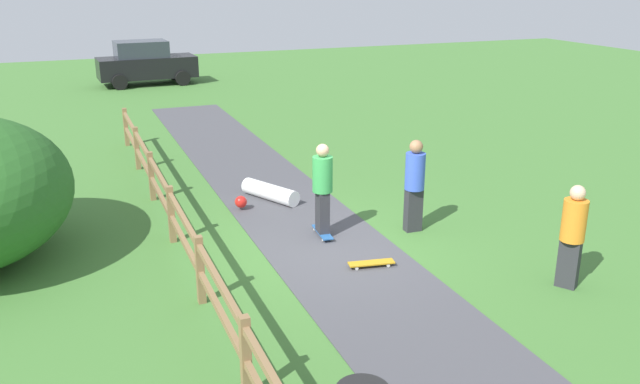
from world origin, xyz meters
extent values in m
plane|color=#427533|center=(0.00, 0.00, 0.00)|extent=(60.00, 60.00, 0.00)
cube|color=#47474C|center=(0.00, 0.00, 0.01)|extent=(2.40, 28.00, 0.02)
cube|color=olive|center=(-2.60, -3.86, 0.55)|extent=(0.12, 0.12, 1.10)
cube|color=olive|center=(-2.60, -1.29, 0.55)|extent=(0.12, 0.12, 1.10)
cube|color=olive|center=(-2.60, 1.29, 0.55)|extent=(0.12, 0.12, 1.10)
cube|color=olive|center=(-2.60, 3.86, 0.55)|extent=(0.12, 0.12, 1.10)
cube|color=olive|center=(-2.60, 6.43, 0.55)|extent=(0.12, 0.12, 1.10)
cube|color=olive|center=(-2.60, 9.00, 0.55)|extent=(0.12, 0.12, 1.10)
cube|color=olive|center=(-2.60, 0.00, 0.50)|extent=(0.08, 18.00, 0.09)
cube|color=olive|center=(-2.60, 0.00, 0.95)|extent=(0.08, 18.00, 0.09)
cube|color=#265999|center=(0.11, 0.49, 0.09)|extent=(0.27, 0.81, 0.02)
cylinder|color=silver|center=(0.06, 0.77, 0.05)|extent=(0.03, 0.06, 0.06)
cylinder|color=silver|center=(0.21, 0.76, 0.05)|extent=(0.03, 0.06, 0.06)
cylinder|color=silver|center=(0.02, 0.21, 0.05)|extent=(0.03, 0.06, 0.06)
cylinder|color=silver|center=(0.16, 0.20, 0.05)|extent=(0.03, 0.06, 0.06)
cube|color=#2D2D33|center=(0.11, 0.49, 0.51)|extent=(0.23, 0.34, 0.81)
cylinder|color=green|center=(0.11, 0.49, 1.25)|extent=(0.41, 0.41, 0.67)
sphere|color=tan|center=(0.11, 0.49, 1.71)|extent=(0.24, 0.24, 0.24)
cylinder|color=white|center=(-0.19, 2.83, 0.20)|extent=(0.99, 1.49, 0.36)
sphere|color=red|center=(-0.96, 2.45, 0.20)|extent=(0.26, 0.26, 0.26)
cube|color=#BF8C19|center=(0.37, -1.13, 0.09)|extent=(0.82, 0.33, 0.02)
cylinder|color=silver|center=(0.08, -1.15, 0.05)|extent=(0.06, 0.04, 0.06)
cylinder|color=silver|center=(0.11, -1.01, 0.05)|extent=(0.06, 0.04, 0.06)
cylinder|color=silver|center=(0.64, -1.25, 0.05)|extent=(0.06, 0.04, 0.06)
cylinder|color=silver|center=(0.66, -1.10, 0.05)|extent=(0.06, 0.04, 0.06)
cube|color=#2D2D33|center=(1.87, 0.12, 0.43)|extent=(0.33, 0.21, 0.86)
cylinder|color=blue|center=(1.87, 0.12, 1.21)|extent=(0.39, 0.39, 0.71)
sphere|color=#9E704C|center=(1.87, 0.12, 1.70)|extent=(0.26, 0.26, 0.26)
cube|color=#2D2D33|center=(3.00, -2.92, 0.40)|extent=(0.34, 0.38, 0.81)
cylinder|color=orange|center=(3.00, -2.92, 1.14)|extent=(0.52, 0.52, 0.67)
sphere|color=beige|center=(3.00, -2.92, 1.60)|extent=(0.24, 0.24, 0.24)
cube|color=black|center=(-0.53, 19.71, 0.77)|extent=(4.27, 1.88, 0.90)
cube|color=#2D333D|center=(-0.73, 19.71, 1.57)|extent=(2.27, 1.66, 0.70)
cylinder|color=black|center=(0.78, 20.65, 0.32)|extent=(0.65, 0.27, 0.64)
cylinder|color=black|center=(0.86, 18.90, 0.32)|extent=(0.65, 0.27, 0.64)
cylinder|color=black|center=(-1.92, 20.53, 0.32)|extent=(0.65, 0.27, 0.64)
cylinder|color=black|center=(-1.84, 18.78, 0.32)|extent=(0.65, 0.27, 0.64)
camera|label=1|loc=(-4.26, -10.40, 4.87)|focal=37.00mm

